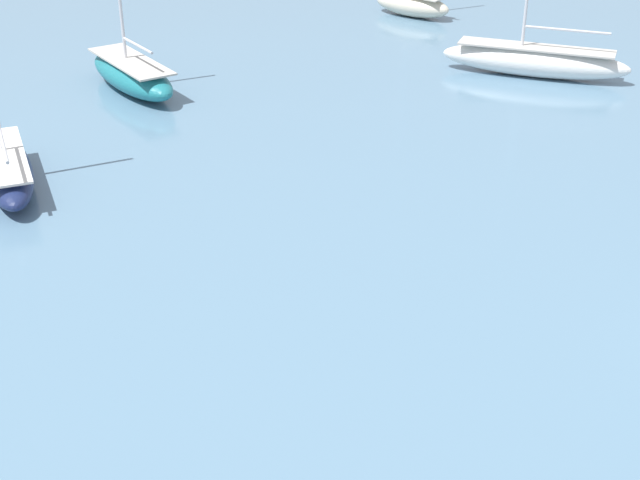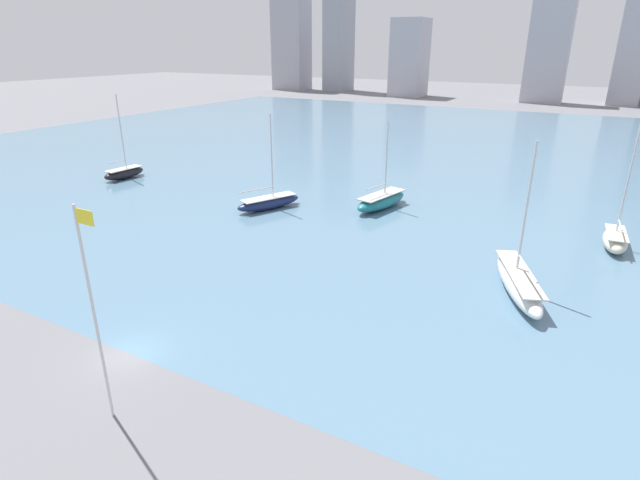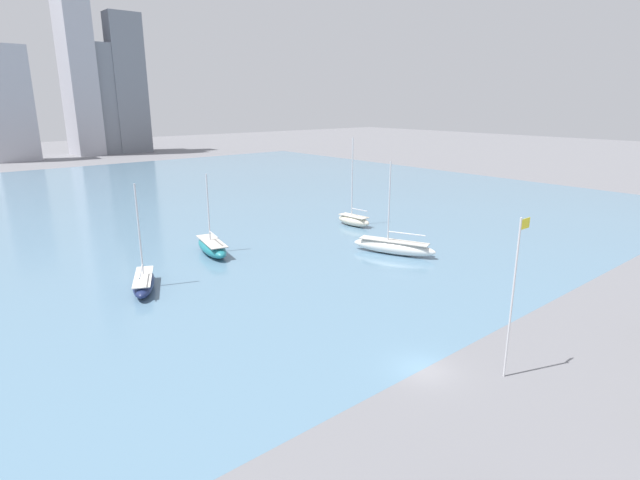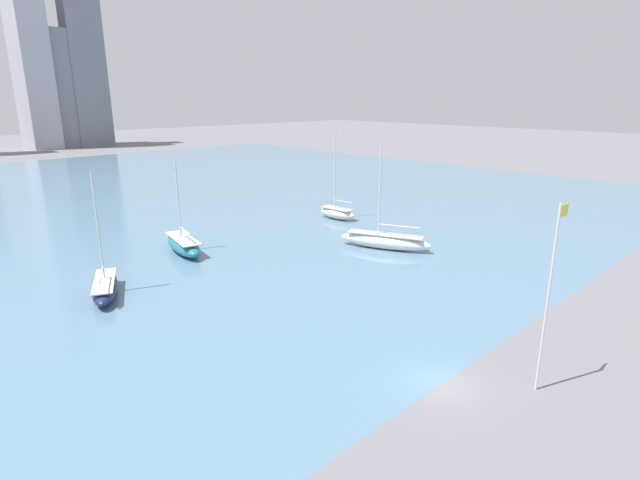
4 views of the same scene
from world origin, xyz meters
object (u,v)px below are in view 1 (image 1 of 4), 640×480
(sailboat_cream, at_px, (412,3))
(sailboat_navy, at_px, (6,168))
(sailboat_white, at_px, (535,60))
(sailboat_teal, at_px, (132,74))

(sailboat_cream, height_order, sailboat_navy, sailboat_cream)
(sailboat_white, distance_m, sailboat_teal, 23.02)
(sailboat_cream, relative_size, sailboat_white, 1.16)
(sailboat_cream, xyz_separation_m, sailboat_navy, (-35.48, -5.74, -0.14))
(sailboat_cream, xyz_separation_m, sailboat_teal, (-24.06, 0.88, -0.03))
(sailboat_white, height_order, sailboat_teal, sailboat_white)
(sailboat_navy, bearing_deg, sailboat_white, 8.85)
(sailboat_cream, relative_size, sailboat_navy, 1.24)
(sailboat_cream, height_order, sailboat_teal, sailboat_cream)
(sailboat_white, relative_size, sailboat_navy, 1.07)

